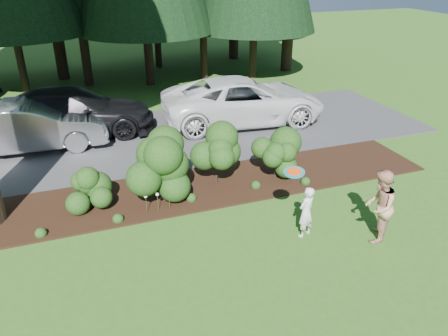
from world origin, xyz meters
name	(u,v)px	position (x,y,z in m)	size (l,w,h in m)	color
ground	(196,264)	(0.00, 0.00, 0.00)	(80.00, 80.00, 0.00)	#355C1A
mulch_bed	(163,194)	(0.00, 3.25, 0.03)	(16.00, 2.50, 0.05)	black
driveway	(137,140)	(0.00, 7.50, 0.01)	(22.00, 6.00, 0.03)	#38383A
shrub_row	(189,166)	(0.77, 3.14, 0.81)	(6.53, 1.60, 1.61)	#183E13
lily_cluster	(157,195)	(-0.30, 2.40, 0.50)	(0.69, 0.09, 0.57)	#183E13
car_silver_wagon	(30,126)	(-3.45, 7.84, 0.85)	(1.74, 5.00, 1.65)	#A5A5AA
car_white_suv	(244,100)	(4.33, 7.91, 0.91)	(2.93, 6.36, 1.77)	silver
car_dark_suv	(73,112)	(-2.02, 8.86, 0.87)	(2.36, 5.82, 1.69)	black
child	(306,212)	(2.74, 0.18, 0.64)	(0.47, 0.31, 1.29)	silver
adult	(379,206)	(4.21, -0.50, 0.88)	(0.86, 0.67, 1.76)	#BD4519
frisbee	(294,172)	(2.32, 0.15, 1.77)	(0.48, 0.47, 0.11)	teal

